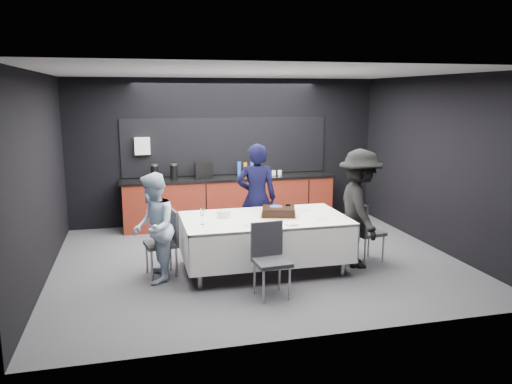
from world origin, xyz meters
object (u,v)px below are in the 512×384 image
plate_stack (224,214)px  chair_left (166,238)px  party_table (264,227)px  champagne_flute (202,213)px  chair_near (270,254)px  person_left (153,228)px  person_center (257,198)px  person_right (359,209)px  cake_assembly (278,212)px  chair_right (363,228)px

plate_stack → chair_left: (-0.81, 0.02, -0.30)m
party_table → chair_left: 1.39m
champagne_flute → chair_left: size_ratio=0.24×
chair_near → plate_stack: bearing=111.2°
plate_stack → chair_near: chair_near is taller
party_table → person_left: 1.56m
chair_near → person_center: bearing=81.2°
person_right → person_left: bearing=96.3°
cake_assembly → chair_near: size_ratio=0.64×
plate_stack → chair_near: 1.13m
plate_stack → chair_right: size_ratio=0.21×
chair_near → person_right: size_ratio=0.53×
chair_right → chair_near: same height
person_right → cake_assembly: bearing=88.8°
chair_left → person_left: size_ratio=0.62×
chair_left → person_right: 2.80m
chair_right → person_right: (-0.13, -0.11, 0.33)m
person_right → person_center: bearing=59.0°
champagne_flute → plate_stack: bearing=41.9°
chair_left → person_left: 0.34m
person_center → person_left: (-1.66, -0.95, -0.13)m
chair_near → chair_left: bearing=139.3°
plate_stack → champagne_flute: 0.48m
person_center → chair_near: bearing=92.6°
person_center → party_table: bearing=94.7°
person_center → person_left: size_ratio=1.18×
party_table → plate_stack: (-0.57, 0.13, 0.19)m
party_table → person_center: size_ratio=1.33×
cake_assembly → champagne_flute: (-1.13, -0.22, 0.10)m
party_table → person_left: size_ratio=1.56×
party_table → cake_assembly: 0.30m
chair_left → person_center: person_center is taller
party_table → person_center: (0.10, 0.89, 0.23)m
chair_near → person_right: person_right is taller
plate_stack → person_left: person_left is taller
person_left → person_right: 2.95m
champagne_flute → person_center: person_center is taller
chair_near → person_left: (-1.39, 0.83, 0.21)m
cake_assembly → person_left: size_ratio=0.40×
chair_left → champagne_flute: bearing=-35.2°
person_center → person_left: person_center is taller
person_left → person_right: (2.94, -0.10, 0.12)m
chair_left → chair_right: bearing=-3.7°
cake_assembly → champagne_flute: champagne_flute is taller
chair_near → person_right: 1.75m
plate_stack → party_table: bearing=-12.8°
chair_right → chair_near: bearing=-153.3°
party_table → chair_near: 0.92m
party_table → person_left: bearing=-177.8°
plate_stack → person_center: 1.01m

